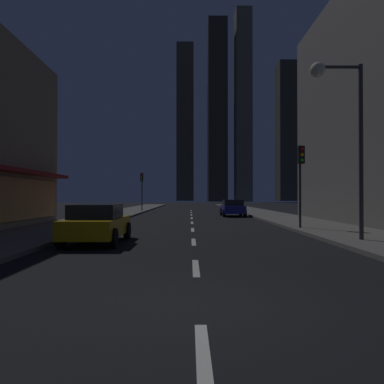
{
  "coord_description": "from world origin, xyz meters",
  "views": [
    {
      "loc": [
        -0.15,
        -6.03,
        1.75
      ],
      "look_at": [
        0.0,
        19.42,
        2.03
      ],
      "focal_mm": 35.46,
      "sensor_mm": 36.0,
      "label": 1
    }
  ],
  "objects_px": {
    "car_parked_near": "(97,223)",
    "traffic_light_near_right": "(301,168)",
    "street_lamp_right": "(339,107)",
    "traffic_light_far_left": "(142,183)",
    "fire_hydrant_far_left": "(120,212)",
    "car_parked_far": "(233,208)"
  },
  "relations": [
    {
      "from": "car_parked_far",
      "to": "traffic_light_near_right",
      "type": "bearing_deg",
      "value": -82.18
    },
    {
      "from": "car_parked_near",
      "to": "traffic_light_far_left",
      "type": "distance_m",
      "value": 28.25
    },
    {
      "from": "traffic_light_near_right",
      "to": "street_lamp_right",
      "type": "xyz_separation_m",
      "value": [
        -0.12,
        -5.23,
        1.87
      ]
    },
    {
      "from": "car_parked_near",
      "to": "fire_hydrant_far_left",
      "type": "relative_size",
      "value": 6.48
    },
    {
      "from": "car_parked_near",
      "to": "traffic_light_far_left",
      "type": "xyz_separation_m",
      "value": [
        -1.9,
        28.08,
        2.45
      ]
    },
    {
      "from": "street_lamp_right",
      "to": "car_parked_near",
      "type": "bearing_deg",
      "value": 179.03
    },
    {
      "from": "car_parked_near",
      "to": "fire_hydrant_far_left",
      "type": "bearing_deg",
      "value": 97.73
    },
    {
      "from": "car_parked_near",
      "to": "fire_hydrant_far_left",
      "type": "xyz_separation_m",
      "value": [
        -2.3,
        16.95,
        -0.29
      ]
    },
    {
      "from": "fire_hydrant_far_left",
      "to": "street_lamp_right",
      "type": "relative_size",
      "value": 0.1
    },
    {
      "from": "car_parked_near",
      "to": "traffic_light_far_left",
      "type": "bearing_deg",
      "value": 93.87
    },
    {
      "from": "car_parked_near",
      "to": "traffic_light_near_right",
      "type": "bearing_deg",
      "value": 29.18
    },
    {
      "from": "car_parked_far",
      "to": "traffic_light_near_right",
      "type": "relative_size",
      "value": 1.01
    },
    {
      "from": "car_parked_near",
      "to": "traffic_light_near_right",
      "type": "height_order",
      "value": "traffic_light_near_right"
    },
    {
      "from": "car_parked_near",
      "to": "traffic_light_near_right",
      "type": "relative_size",
      "value": 1.01
    },
    {
      "from": "traffic_light_far_left",
      "to": "street_lamp_right",
      "type": "xyz_separation_m",
      "value": [
        10.88,
        -28.23,
        1.87
      ]
    },
    {
      "from": "car_parked_far",
      "to": "traffic_light_near_right",
      "type": "distance_m",
      "value": 14.17
    },
    {
      "from": "traffic_light_far_left",
      "to": "traffic_light_near_right",
      "type": "bearing_deg",
      "value": -64.44
    },
    {
      "from": "street_lamp_right",
      "to": "traffic_light_far_left",
      "type": "bearing_deg",
      "value": 111.07
    },
    {
      "from": "car_parked_near",
      "to": "car_parked_far",
      "type": "bearing_deg",
      "value": 69.16
    },
    {
      "from": "car_parked_far",
      "to": "traffic_light_near_right",
      "type": "height_order",
      "value": "traffic_light_near_right"
    },
    {
      "from": "traffic_light_near_right",
      "to": "traffic_light_far_left",
      "type": "xyz_separation_m",
      "value": [
        -11.0,
        23.0,
        0.0
      ]
    },
    {
      "from": "car_parked_near",
      "to": "street_lamp_right",
      "type": "bearing_deg",
      "value": -0.97
    }
  ]
}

